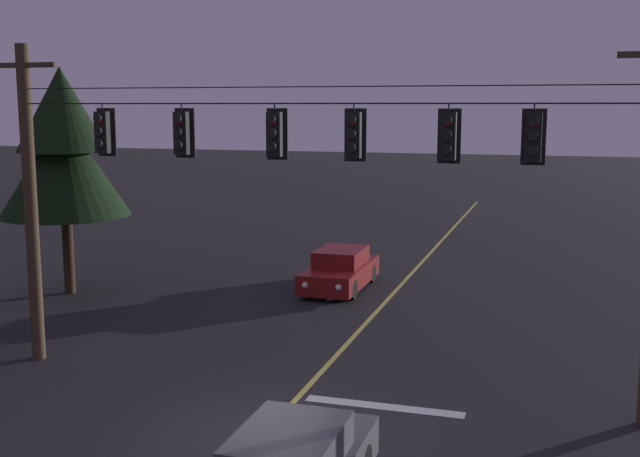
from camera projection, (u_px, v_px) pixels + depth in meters
ground_plane at (259, 440)px, 15.01m from camera, size 180.00×180.00×0.00m
lane_centre_stripe at (370, 319)px, 23.44m from camera, size 0.14×60.00×0.01m
stop_bar_paint at (384, 406)px, 16.66m from camera, size 3.40×0.36×0.01m
signal_span_assembly at (306, 211)px, 17.16m from camera, size 15.92×0.32×7.72m
traffic_light_leftmost at (103, 132)px, 18.33m from camera, size 0.48×0.41×1.22m
traffic_light_left_inner at (182, 133)px, 17.74m from camera, size 0.48×0.41×1.22m
traffic_light_centre at (275, 134)px, 17.09m from camera, size 0.48×0.41×1.22m
traffic_light_right_inner at (354, 135)px, 16.58m from camera, size 0.48×0.41×1.22m
traffic_light_rightmost at (448, 136)px, 16.01m from camera, size 0.48×0.41×1.22m
traffic_light_far_right at (533, 137)px, 15.52m from camera, size 0.48×0.41×1.22m
car_oncoming_lead at (340, 270)px, 27.26m from camera, size 1.80×4.42×1.39m
tree_verge_near at (63, 149)px, 25.97m from camera, size 4.26×4.26×7.53m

